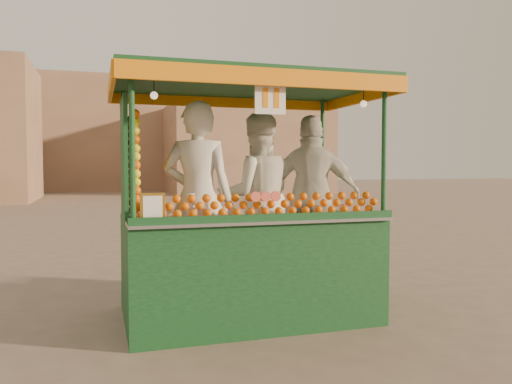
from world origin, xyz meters
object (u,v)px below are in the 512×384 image
object	(u,v)px
vendor_right	(312,197)
vendor_left	(198,198)
vendor_middle	(257,197)
juice_cart	(243,241)

from	to	relation	value
vendor_right	vendor_left	bearing A→B (deg)	31.09
vendor_middle	vendor_right	xyz separation A→B (m)	(0.62, -0.12, -0.00)
vendor_middle	vendor_right	distance (m)	0.64
juice_cart	vendor_middle	world-z (taller)	juice_cart
juice_cart	vendor_right	size ratio (longest dim) A/B	1.45
vendor_left	vendor_right	size ratio (longest dim) A/B	1.03
vendor_middle	vendor_right	bearing A→B (deg)	174.76
vendor_left	vendor_right	distance (m)	1.41
vendor_left	vendor_right	bearing A→B (deg)	-147.43
juice_cart	vendor_middle	bearing A→B (deg)	59.08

